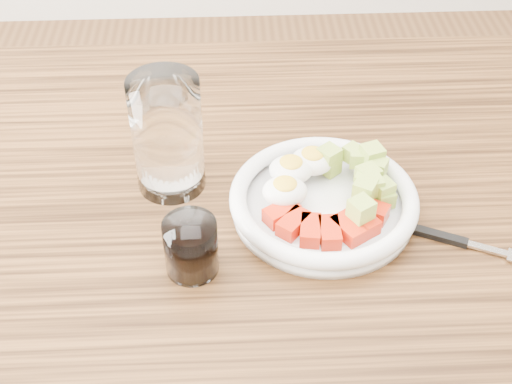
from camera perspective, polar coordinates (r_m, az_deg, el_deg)
dining_table at (r=1.02m, az=0.59°, el=-5.86°), size 1.50×0.90×0.77m
bowl at (r=0.94m, az=5.42°, el=-0.45°), size 0.25×0.25×0.06m
fork at (r=0.94m, az=15.41°, el=-3.68°), size 0.18×0.09×0.01m
water_glass at (r=0.94m, az=-7.10°, el=4.53°), size 0.09×0.09×0.17m
coffee_glass at (r=0.85m, az=-5.22°, el=-4.41°), size 0.06×0.06×0.07m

